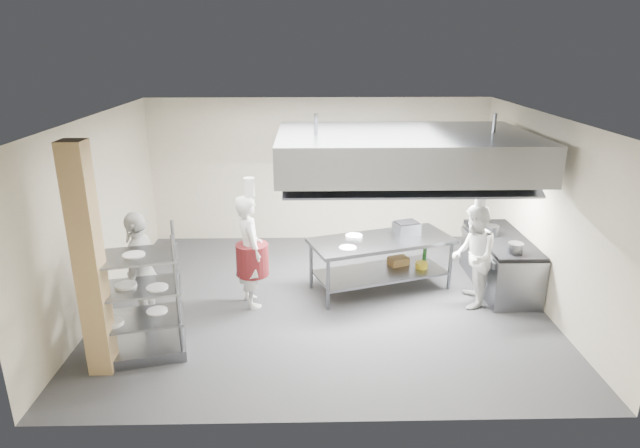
{
  "coord_description": "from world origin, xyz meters",
  "views": [
    {
      "loc": [
        -0.22,
        -7.96,
        4.04
      ],
      "look_at": [
        -0.04,
        0.2,
        1.26
      ],
      "focal_mm": 30.0,
      "sensor_mm": 36.0,
      "label": 1
    }
  ],
  "objects_px": {
    "chef_head": "(249,251)",
    "stockpot": "(492,230)",
    "cooking_range": "(500,263)",
    "island": "(381,264)",
    "chef_line": "(473,256)",
    "chef_plating": "(141,273)",
    "pass_rack": "(135,295)",
    "griddle": "(406,228)"
  },
  "relations": [
    {
      "from": "chef_head",
      "to": "stockpot",
      "type": "xyz_separation_m",
      "value": [
        4.08,
        0.7,
        0.06
      ]
    },
    {
      "from": "cooking_range",
      "to": "stockpot",
      "type": "distance_m",
      "value": 0.6
    },
    {
      "from": "island",
      "to": "cooking_range",
      "type": "relative_size",
      "value": 1.19
    },
    {
      "from": "chef_line",
      "to": "chef_plating",
      "type": "xyz_separation_m",
      "value": [
        -5.01,
        -0.71,
        0.08
      ]
    },
    {
      "from": "pass_rack",
      "to": "stockpot",
      "type": "height_order",
      "value": "pass_rack"
    },
    {
      "from": "griddle",
      "to": "chef_line",
      "type": "bearing_deg",
      "value": -62.52
    },
    {
      "from": "island",
      "to": "pass_rack",
      "type": "height_order",
      "value": "pass_rack"
    },
    {
      "from": "cooking_range",
      "to": "chef_head",
      "type": "xyz_separation_m",
      "value": [
        -4.24,
        -0.59,
        0.5
      ]
    },
    {
      "from": "chef_head",
      "to": "pass_rack",
      "type": "bearing_deg",
      "value": 114.74
    },
    {
      "from": "cooking_range",
      "to": "stockpot",
      "type": "xyz_separation_m",
      "value": [
        -0.16,
        0.12,
        0.56
      ]
    },
    {
      "from": "island",
      "to": "griddle",
      "type": "relative_size",
      "value": 5.85
    },
    {
      "from": "cooking_range",
      "to": "griddle",
      "type": "bearing_deg",
      "value": 173.69
    },
    {
      "from": "pass_rack",
      "to": "cooking_range",
      "type": "relative_size",
      "value": 0.89
    },
    {
      "from": "island",
      "to": "chef_plating",
      "type": "height_order",
      "value": "chef_plating"
    },
    {
      "from": "chef_head",
      "to": "griddle",
      "type": "height_order",
      "value": "chef_head"
    },
    {
      "from": "chef_line",
      "to": "stockpot",
      "type": "xyz_separation_m",
      "value": [
        0.54,
        0.8,
        0.15
      ]
    },
    {
      "from": "cooking_range",
      "to": "chef_plating",
      "type": "xyz_separation_m",
      "value": [
        -5.7,
        -1.4,
        0.5
      ]
    },
    {
      "from": "pass_rack",
      "to": "griddle",
      "type": "height_order",
      "value": "pass_rack"
    },
    {
      "from": "chef_head",
      "to": "island",
      "type": "bearing_deg",
      "value": -99.37
    },
    {
      "from": "chef_head",
      "to": "chef_plating",
      "type": "bearing_deg",
      "value": 96.17
    },
    {
      "from": "stockpot",
      "to": "chef_line",
      "type": "bearing_deg",
      "value": -124.0
    },
    {
      "from": "pass_rack",
      "to": "chef_line",
      "type": "height_order",
      "value": "pass_rack"
    },
    {
      "from": "pass_rack",
      "to": "chef_line",
      "type": "xyz_separation_m",
      "value": [
        4.9,
        1.38,
        -0.06
      ]
    },
    {
      "from": "stockpot",
      "to": "pass_rack",
      "type": "bearing_deg",
      "value": -158.12
    },
    {
      "from": "chef_line",
      "to": "stockpot",
      "type": "height_order",
      "value": "chef_line"
    },
    {
      "from": "island",
      "to": "chef_plating",
      "type": "xyz_separation_m",
      "value": [
        -3.62,
        -1.32,
        0.46
      ]
    },
    {
      "from": "cooking_range",
      "to": "chef_plating",
      "type": "distance_m",
      "value": 5.89
    },
    {
      "from": "cooking_range",
      "to": "griddle",
      "type": "distance_m",
      "value": 1.73
    },
    {
      "from": "pass_rack",
      "to": "cooking_range",
      "type": "xyz_separation_m",
      "value": [
        5.6,
        2.07,
        -0.47
      ]
    },
    {
      "from": "island",
      "to": "chef_line",
      "type": "height_order",
      "value": "chef_line"
    },
    {
      "from": "griddle",
      "to": "cooking_range",
      "type": "bearing_deg",
      "value": -25.66
    },
    {
      "from": "pass_rack",
      "to": "stockpot",
      "type": "relative_size",
      "value": 7.3
    },
    {
      "from": "chef_head",
      "to": "chef_plating",
      "type": "xyz_separation_m",
      "value": [
        -1.46,
        -0.81,
        -0.0
      ]
    },
    {
      "from": "chef_line",
      "to": "griddle",
      "type": "distance_m",
      "value": 1.28
    },
    {
      "from": "island",
      "to": "stockpot",
      "type": "distance_m",
      "value": 2.0
    },
    {
      "from": "cooking_range",
      "to": "chef_line",
      "type": "xyz_separation_m",
      "value": [
        -0.7,
        -0.69,
        0.42
      ]
    },
    {
      "from": "chef_plating",
      "to": "cooking_range",
      "type": "bearing_deg",
      "value": 101.54
    },
    {
      "from": "griddle",
      "to": "stockpot",
      "type": "height_order",
      "value": "griddle"
    },
    {
      "from": "pass_rack",
      "to": "stockpot",
      "type": "bearing_deg",
      "value": 8.31
    },
    {
      "from": "island",
      "to": "pass_rack",
      "type": "relative_size",
      "value": 1.33
    },
    {
      "from": "pass_rack",
      "to": "stockpot",
      "type": "xyz_separation_m",
      "value": [
        5.44,
        2.18,
        0.09
      ]
    },
    {
      "from": "chef_line",
      "to": "griddle",
      "type": "xyz_separation_m",
      "value": [
        -0.92,
        0.86,
        0.17
      ]
    }
  ]
}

